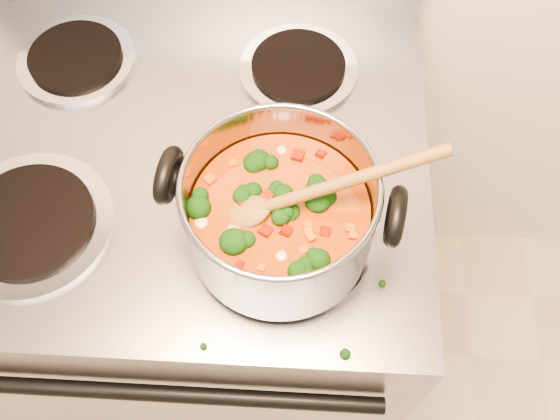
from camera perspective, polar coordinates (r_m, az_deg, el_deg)
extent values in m
cube|color=gray|center=(1.35, -6.75, -5.06)|extent=(0.76, 0.66, 0.92)
cylinder|color=black|center=(0.93, -11.45, -16.10)|extent=(0.65, 0.02, 0.02)
cylinder|color=#A5A5AD|center=(0.93, -21.83, -1.15)|extent=(0.23, 0.23, 0.01)
cylinder|color=black|center=(0.93, -21.99, -0.92)|extent=(0.18, 0.18, 0.01)
cylinder|color=#A5A5AD|center=(0.86, 0.88, -2.39)|extent=(0.23, 0.23, 0.01)
cylinder|color=black|center=(0.85, 0.89, -2.15)|extent=(0.18, 0.18, 0.01)
cylinder|color=#A5A5AD|center=(1.09, -18.11, 12.93)|extent=(0.19, 0.19, 0.01)
cylinder|color=black|center=(1.09, -18.23, 13.21)|extent=(0.15, 0.15, 0.01)
cylinder|color=#A5A5AD|center=(1.03, 1.69, 12.77)|extent=(0.19, 0.19, 0.01)
cylinder|color=black|center=(1.02, 1.70, 13.07)|extent=(0.15, 0.15, 0.01)
cylinder|color=#929299|center=(0.78, 0.00, -0.24)|extent=(0.24, 0.24, 0.13)
torus|color=#929299|center=(0.73, 0.00, 2.21)|extent=(0.24, 0.24, 0.01)
cylinder|color=#8C330C|center=(0.81, 0.00, -1.16)|extent=(0.23, 0.23, 0.08)
torus|color=black|center=(0.77, -10.14, 3.14)|extent=(0.03, 0.08, 0.08)
torus|color=black|center=(0.75, 10.51, -0.57)|extent=(0.03, 0.08, 0.08)
ellipsoid|color=black|center=(0.78, -5.39, 0.03)|extent=(0.04, 0.04, 0.03)
ellipsoid|color=black|center=(0.80, -4.67, 3.24)|extent=(0.04, 0.04, 0.03)
ellipsoid|color=black|center=(0.76, 6.66, -2.40)|extent=(0.04, 0.04, 0.03)
ellipsoid|color=black|center=(0.76, 5.93, -2.08)|extent=(0.04, 0.04, 0.03)
ellipsoid|color=black|center=(0.81, 3.76, 3.85)|extent=(0.04, 0.04, 0.03)
ellipsoid|color=black|center=(0.79, 3.71, 1.82)|extent=(0.04, 0.04, 0.03)
ellipsoid|color=black|center=(0.78, -5.01, 0.64)|extent=(0.04, 0.04, 0.03)
ellipsoid|color=black|center=(0.78, -0.90, 0.30)|extent=(0.04, 0.04, 0.03)
ellipsoid|color=black|center=(0.75, 0.98, -2.89)|extent=(0.04, 0.04, 0.03)
ellipsoid|color=black|center=(0.82, 3.48, 5.19)|extent=(0.04, 0.04, 0.03)
ellipsoid|color=black|center=(0.76, -6.11, -3.10)|extent=(0.04, 0.04, 0.03)
ellipsoid|color=maroon|center=(0.78, -1.23, 0.66)|extent=(0.01, 0.01, 0.01)
ellipsoid|color=maroon|center=(0.76, 3.69, -2.48)|extent=(0.01, 0.01, 0.01)
ellipsoid|color=maroon|center=(0.75, -2.98, -3.48)|extent=(0.01, 0.01, 0.01)
ellipsoid|color=maroon|center=(0.74, -1.53, -5.24)|extent=(0.01, 0.01, 0.01)
ellipsoid|color=maroon|center=(0.81, -2.72, 4.38)|extent=(0.01, 0.01, 0.01)
ellipsoid|color=maroon|center=(0.82, 2.80, 5.00)|extent=(0.01, 0.01, 0.01)
ellipsoid|color=maroon|center=(0.82, 2.38, 5.72)|extent=(0.01, 0.01, 0.01)
ellipsoid|color=maroon|center=(0.76, 5.22, -2.45)|extent=(0.01, 0.01, 0.01)
ellipsoid|color=maroon|center=(0.73, 2.53, -6.21)|extent=(0.01, 0.01, 0.01)
ellipsoid|color=maroon|center=(0.78, 6.28, -0.03)|extent=(0.01, 0.01, 0.01)
ellipsoid|color=#AD4709|center=(0.80, -2.51, 3.52)|extent=(0.01, 0.01, 0.01)
ellipsoid|color=#AD4709|center=(0.76, 5.27, -2.76)|extent=(0.01, 0.01, 0.01)
ellipsoid|color=#AD4709|center=(0.79, 2.62, 2.44)|extent=(0.01, 0.01, 0.01)
ellipsoid|color=#AD4709|center=(0.77, 1.87, 0.09)|extent=(0.01, 0.01, 0.01)
ellipsoid|color=#AD4709|center=(0.81, 4.05, 4.70)|extent=(0.01, 0.01, 0.01)
ellipsoid|color=#AD4709|center=(0.76, 6.22, -2.39)|extent=(0.01, 0.01, 0.01)
ellipsoid|color=#AD4709|center=(0.82, -1.04, 5.10)|extent=(0.01, 0.01, 0.01)
ellipsoid|color=#AD4709|center=(0.74, 2.44, -5.66)|extent=(0.01, 0.01, 0.01)
ellipsoid|color=#AD4709|center=(0.79, -1.55, 2.28)|extent=(0.01, 0.01, 0.01)
ellipsoid|color=#AD4709|center=(0.76, -2.85, -2.14)|extent=(0.01, 0.01, 0.01)
ellipsoid|color=#AD4709|center=(0.80, 5.93, 3.24)|extent=(0.01, 0.01, 0.01)
ellipsoid|color=tan|center=(0.80, -4.92, 3.50)|extent=(0.02, 0.02, 0.01)
ellipsoid|color=tan|center=(0.77, 3.33, -0.28)|extent=(0.02, 0.02, 0.01)
ellipsoid|color=tan|center=(0.78, -3.53, 1.07)|extent=(0.02, 0.02, 0.01)
ellipsoid|color=tan|center=(0.74, -4.80, -4.84)|extent=(0.02, 0.02, 0.01)
ellipsoid|color=tan|center=(0.82, 1.56, 5.35)|extent=(0.02, 0.02, 0.01)
ellipsoid|color=brown|center=(0.77, -3.30, -0.32)|extent=(0.08, 0.06, 0.04)
cylinder|color=brown|center=(0.75, 5.82, 2.51)|extent=(0.25, 0.06, 0.11)
ellipsoid|color=black|center=(0.94, 2.82, 5.91)|extent=(0.01, 0.01, 0.01)
ellipsoid|color=black|center=(0.80, 7.74, -12.99)|extent=(0.01, 0.01, 0.01)
ellipsoid|color=black|center=(0.96, 0.91, 7.92)|extent=(0.01, 0.01, 0.01)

